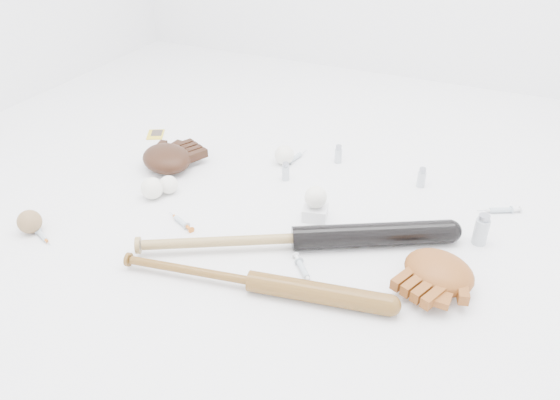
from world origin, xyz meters
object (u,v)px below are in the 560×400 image
at_px(bat_dark, 296,238).
at_px(glove_dark, 167,158).
at_px(bat_wood, 252,281).
at_px(pedestal, 315,212).

bearing_deg(bat_dark, glove_dark, 129.59).
bearing_deg(bat_wood, pedestal, 75.71).
bearing_deg(bat_dark, pedestal, 63.36).
bearing_deg(pedestal, glove_dark, 173.12).
xyz_separation_m(glove_dark, pedestal, (0.63, -0.08, -0.02)).
bearing_deg(pedestal, bat_wood, -94.40).
xyz_separation_m(bat_wood, glove_dark, (-0.60, 0.47, 0.02)).
xyz_separation_m(bat_wood, pedestal, (0.03, 0.40, -0.01)).
bearing_deg(bat_wood, glove_dark, 131.83).
distance_m(bat_dark, bat_wood, 0.22).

